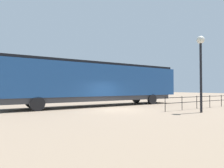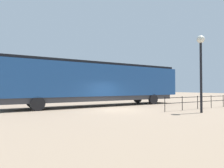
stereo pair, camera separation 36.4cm
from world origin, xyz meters
name	(u,v)px [view 1 (the left image)]	position (x,y,z in m)	size (l,w,h in m)	color
ground_plane	(116,110)	(0.00, 0.00, 0.00)	(120.00, 120.00, 0.00)	#84705B
locomotive	(103,82)	(-3.57, 0.76, 2.35)	(2.99, 18.31, 4.18)	navy
lamp_post	(201,56)	(4.77, 4.13, 4.01)	(0.54, 0.54, 5.48)	black
platform_fence	(203,100)	(3.12, 7.00, 0.72)	(0.05, 9.50, 1.10)	black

